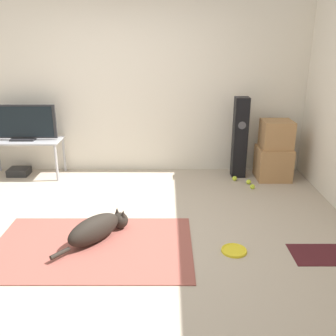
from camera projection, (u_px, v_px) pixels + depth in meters
ground_plane at (112, 236)px, 3.82m from camera, size 12.00×12.00×0.00m
wall_back at (128, 85)px, 5.38m from camera, size 8.00×0.06×2.55m
area_rug at (92, 247)px, 3.62m from camera, size 1.93×1.19×0.01m
dog at (97, 228)px, 3.71m from camera, size 0.64×0.77×0.26m
frisbee at (234, 250)px, 3.55m from camera, size 0.24×0.24×0.03m
cardboard_box_lower at (273, 163)px, 5.33m from camera, size 0.47×0.44×0.46m
cardboard_box_upper at (276, 134)px, 5.21m from camera, size 0.41×0.39×0.38m
floor_speaker at (240, 138)px, 5.31m from camera, size 0.20×0.20×1.15m
tv_stand at (24, 144)px, 5.36m from camera, size 1.05×0.47×0.54m
tv at (22, 123)px, 5.25m from camera, size 0.97×0.20×0.50m
tennis_ball_by_boxes at (235, 178)px, 5.31m from camera, size 0.07×0.07×0.07m
tennis_ball_near_speaker at (249, 182)px, 5.18m from camera, size 0.07×0.07×0.07m
tennis_ball_loose_on_carpet at (252, 187)px, 5.01m from camera, size 0.07×0.07×0.07m
game_console at (19, 172)px, 5.52m from camera, size 0.29×0.26×0.10m
door_mat at (326, 254)px, 3.50m from camera, size 0.66×0.38×0.01m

